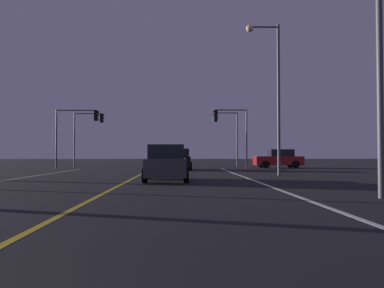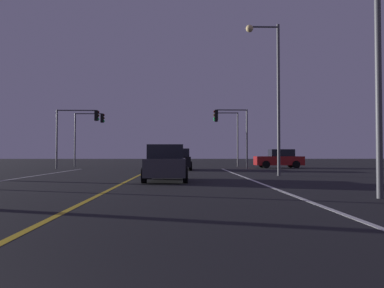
{
  "view_description": "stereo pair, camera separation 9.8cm",
  "coord_description": "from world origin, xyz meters",
  "px_view_note": "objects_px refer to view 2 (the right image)",
  "views": [
    {
      "loc": [
        2.48,
        -0.93,
        1.27
      ],
      "look_at": [
        3.23,
        24.43,
        1.94
      ],
      "focal_mm": 35.46,
      "sensor_mm": 36.0,
      "label": 1
    },
    {
      "loc": [
        2.58,
        -0.93,
        1.27
      ],
      "look_at": [
        3.23,
        24.43,
        1.94
      ],
      "focal_mm": 35.46,
      "sensor_mm": 36.0,
      "label": 2
    }
  ],
  "objects_px": {
    "car_crossing_side": "(279,159)",
    "traffic_light_far_left": "(89,127)",
    "traffic_light_far_right": "(227,127)",
    "car_ahead_far": "(179,160)",
    "traffic_light_near_left": "(78,124)",
    "traffic_light_near_right": "(231,124)",
    "street_lamp_right_far": "(272,81)",
    "street_lamp_right_near": "(362,35)",
    "car_lead_same_lane": "(166,164)"
  },
  "relations": [
    {
      "from": "car_lead_same_lane",
      "to": "traffic_light_far_right",
      "type": "xyz_separation_m",
      "value": [
        5.26,
        20.46,
        3.23
      ]
    },
    {
      "from": "traffic_light_near_right",
      "to": "car_ahead_far",
      "type": "bearing_deg",
      "value": 27.09
    },
    {
      "from": "car_lead_same_lane",
      "to": "traffic_light_near_right",
      "type": "distance_m",
      "value": 16.05
    },
    {
      "from": "traffic_light_near_right",
      "to": "traffic_light_far_right",
      "type": "relative_size",
      "value": 0.94
    },
    {
      "from": "car_crossing_side",
      "to": "traffic_light_far_left",
      "type": "xyz_separation_m",
      "value": [
        -18.24,
        3.89,
        3.18
      ]
    },
    {
      "from": "car_crossing_side",
      "to": "street_lamp_right_far",
      "type": "bearing_deg",
      "value": 73.72
    },
    {
      "from": "car_lead_same_lane",
      "to": "car_crossing_side",
      "type": "height_order",
      "value": "same"
    },
    {
      "from": "traffic_light_near_right",
      "to": "traffic_light_near_left",
      "type": "bearing_deg",
      "value": 0.0
    },
    {
      "from": "car_ahead_far",
      "to": "street_lamp_right_far",
      "type": "distance_m",
      "value": 11.17
    },
    {
      "from": "traffic_light_near_right",
      "to": "street_lamp_right_near",
      "type": "xyz_separation_m",
      "value": [
        0.98,
        -22.09,
        0.86
      ]
    },
    {
      "from": "traffic_light_near_right",
      "to": "street_lamp_right_far",
      "type": "xyz_separation_m",
      "value": [
        1.05,
        -10.77,
        1.72
      ]
    },
    {
      "from": "car_lead_same_lane",
      "to": "street_lamp_right_near",
      "type": "bearing_deg",
      "value": -140.14
    },
    {
      "from": "street_lamp_right_near",
      "to": "traffic_light_near_right",
      "type": "bearing_deg",
      "value": -87.45
    },
    {
      "from": "car_crossing_side",
      "to": "traffic_light_far_left",
      "type": "distance_m",
      "value": 18.92
    },
    {
      "from": "traffic_light_near_left",
      "to": "street_lamp_right_far",
      "type": "height_order",
      "value": "street_lamp_right_far"
    },
    {
      "from": "car_crossing_side",
      "to": "street_lamp_right_far",
      "type": "xyz_separation_m",
      "value": [
        -3.61,
        -12.38,
        4.74
      ]
    },
    {
      "from": "traffic_light_near_right",
      "to": "traffic_light_far_right",
      "type": "distance_m",
      "value": 5.51
    },
    {
      "from": "traffic_light_far_right",
      "to": "street_lamp_right_far",
      "type": "xyz_separation_m",
      "value": [
        0.76,
        -16.27,
        1.52
      ]
    },
    {
      "from": "car_ahead_far",
      "to": "traffic_light_near_right",
      "type": "height_order",
      "value": "traffic_light_near_right"
    },
    {
      "from": "car_crossing_side",
      "to": "traffic_light_near_right",
      "type": "xyz_separation_m",
      "value": [
        -4.66,
        -1.61,
        3.02
      ]
    },
    {
      "from": "traffic_light_far_left",
      "to": "car_ahead_far",
      "type": "bearing_deg",
      "value": -40.48
    },
    {
      "from": "car_crossing_side",
      "to": "traffic_light_near_right",
      "type": "distance_m",
      "value": 5.78
    },
    {
      "from": "car_crossing_side",
      "to": "traffic_light_far_right",
      "type": "relative_size",
      "value": 0.78
    },
    {
      "from": "car_lead_same_lane",
      "to": "traffic_light_far_right",
      "type": "distance_m",
      "value": 21.37
    },
    {
      "from": "traffic_light_near_right",
      "to": "traffic_light_far_left",
      "type": "xyz_separation_m",
      "value": [
        -13.58,
        5.5,
        0.16
      ]
    },
    {
      "from": "traffic_light_near_left",
      "to": "traffic_light_far_left",
      "type": "height_order",
      "value": "traffic_light_far_left"
    },
    {
      "from": "traffic_light_far_right",
      "to": "traffic_light_near_left",
      "type": "bearing_deg",
      "value": 22.19
    },
    {
      "from": "car_crossing_side",
      "to": "traffic_light_far_left",
      "type": "relative_size",
      "value": 0.8
    },
    {
      "from": "car_lead_same_lane",
      "to": "traffic_light_near_left",
      "type": "xyz_separation_m",
      "value": [
        -8.22,
        14.96,
        3.01
      ]
    },
    {
      "from": "traffic_light_far_right",
      "to": "street_lamp_right_far",
      "type": "relative_size",
      "value": 0.62
    },
    {
      "from": "car_ahead_far",
      "to": "traffic_light_near_left",
      "type": "height_order",
      "value": "traffic_light_near_left"
    },
    {
      "from": "car_lead_same_lane",
      "to": "traffic_light_far_right",
      "type": "height_order",
      "value": "traffic_light_far_right"
    },
    {
      "from": "traffic_light_near_right",
      "to": "street_lamp_right_near",
      "type": "bearing_deg",
      "value": 92.55
    },
    {
      "from": "car_lead_same_lane",
      "to": "street_lamp_right_far",
      "type": "bearing_deg",
      "value": -55.14
    },
    {
      "from": "car_lead_same_lane",
      "to": "traffic_light_near_right",
      "type": "relative_size",
      "value": 0.83
    },
    {
      "from": "traffic_light_near_left",
      "to": "traffic_light_far_left",
      "type": "distance_m",
      "value": 5.52
    },
    {
      "from": "car_crossing_side",
      "to": "street_lamp_right_near",
      "type": "distance_m",
      "value": 24.29
    },
    {
      "from": "car_ahead_far",
      "to": "street_lamp_right_far",
      "type": "height_order",
      "value": "street_lamp_right_far"
    },
    {
      "from": "car_ahead_far",
      "to": "traffic_light_near_left",
      "type": "relative_size",
      "value": 0.84
    },
    {
      "from": "car_lead_same_lane",
      "to": "car_crossing_side",
      "type": "distance_m",
      "value": 19.16
    },
    {
      "from": "car_crossing_side",
      "to": "car_ahead_far",
      "type": "bearing_deg",
      "value": 23.08
    },
    {
      "from": "car_lead_same_lane",
      "to": "car_crossing_side",
      "type": "bearing_deg",
      "value": -30.17
    },
    {
      "from": "car_ahead_far",
      "to": "car_lead_same_lane",
      "type": "bearing_deg",
      "value": 177.71
    },
    {
      "from": "traffic_light_far_left",
      "to": "car_crossing_side",
      "type": "bearing_deg",
      "value": -12.06
    },
    {
      "from": "traffic_light_near_right",
      "to": "street_lamp_right_near",
      "type": "relative_size",
      "value": 0.7
    },
    {
      "from": "traffic_light_near_right",
      "to": "traffic_light_near_left",
      "type": "distance_m",
      "value": 13.19
    },
    {
      "from": "car_lead_same_lane",
      "to": "car_ahead_far",
      "type": "xyz_separation_m",
      "value": [
        0.51,
        12.68,
        0.0
      ]
    },
    {
      "from": "traffic_light_near_left",
      "to": "street_lamp_right_near",
      "type": "distance_m",
      "value": 26.26
    },
    {
      "from": "car_crossing_side",
      "to": "traffic_light_far_left",
      "type": "bearing_deg",
      "value": -12.06
    },
    {
      "from": "traffic_light_far_left",
      "to": "traffic_light_far_right",
      "type": "bearing_deg",
      "value": 0.0
    }
  ]
}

